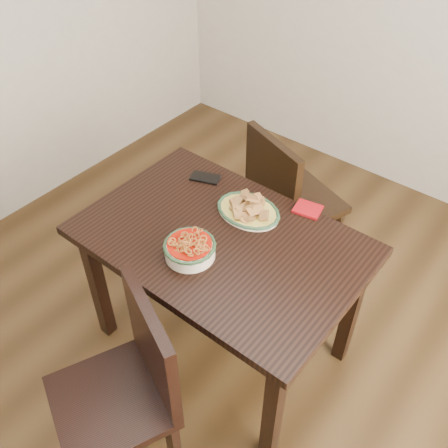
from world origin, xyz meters
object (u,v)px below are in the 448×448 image
Objects in this scene: chair_far at (286,197)px; chair_near at (130,383)px; noodle_bowl at (190,248)px; smartphone at (205,178)px; dining_table at (221,254)px; fish_plate at (248,205)px.

chair_far is 1.00× the size of chair_near.
noodle_bowl is (0.06, -0.82, 0.29)m from chair_far.
chair_far reaches higher than smartphone.
chair_far is at bearing 38.72° from smartphone.
smartphone is (-0.28, 0.43, -0.04)m from noodle_bowl.
chair_far reaches higher than noodle_bowl.
smartphone reaches higher than dining_table.
chair_near reaches higher than smartphone.
chair_far is at bearing 120.80° from chair_near.
chair_near is 3.06× the size of fish_plate.
chair_far reaches higher than dining_table.
chair_near reaches higher than fish_plate.
chair_near is at bearing -78.48° from noodle_bowl.
noodle_bowl reaches higher than smartphone.
fish_plate reaches higher than dining_table.
dining_table is 8.47× the size of smartphone.
chair_far is 3.06× the size of fish_plate.
chair_far is (-0.09, 0.66, -0.15)m from dining_table.
chair_near is 0.56m from noodle_bowl.
chair_far is 0.88m from noodle_bowl.
chair_near reaches higher than noodle_bowl.
noodle_bowl is at bearing 114.21° from chair_far.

